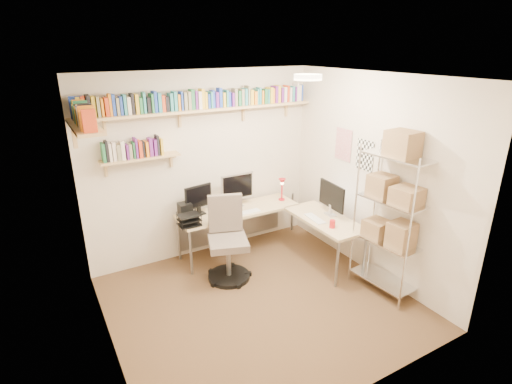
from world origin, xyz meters
TOP-DOWN VIEW (x-y plane):
  - ground at (0.00, 0.00)m, footprint 3.20×3.20m
  - room_shell at (0.00, 0.00)m, footprint 3.24×3.04m
  - wall_shelves at (-0.42, 1.30)m, footprint 3.12×1.09m
  - corner_desk at (0.47, 0.97)m, footprint 2.02×1.67m
  - office_chair at (-0.06, 0.69)m, footprint 0.59×0.60m
  - wire_rack at (1.42, -0.51)m, footprint 0.44×0.79m

SIDE VIEW (x-z plane):
  - ground at x=0.00m, z-range 0.00..0.00m
  - office_chair at x=-0.06m, z-range -0.08..0.97m
  - corner_desk at x=0.47m, z-range 0.08..1.22m
  - wire_rack at x=1.42m, z-range 0.19..2.14m
  - room_shell at x=0.00m, z-range 0.29..2.81m
  - wall_shelves at x=-0.42m, z-range 1.63..2.42m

